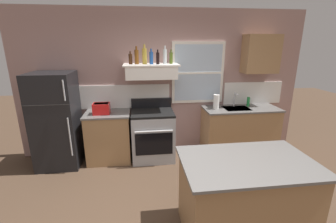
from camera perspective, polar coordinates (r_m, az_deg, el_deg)
The scene contains 19 objects.
back_wall at distance 4.44m, azimuth -0.65°, elevation 6.94°, with size 5.40×0.11×2.70m.
refrigerator at distance 4.40m, azimuth -25.85°, elevation -2.02°, with size 0.70×0.72×1.64m.
counter_left_of_stove at distance 4.38m, azimuth -14.37°, elevation -5.96°, with size 0.79×0.63×0.91m.
toaster at distance 4.16m, azimuth -16.14°, elevation 0.74°, with size 0.30×0.20×0.19m.
stove_range at distance 4.31m, azimuth -3.78°, elevation -5.71°, with size 0.76×0.69×1.09m.
range_hood_shelf at distance 4.11m, azimuth -4.17°, elevation 9.94°, with size 0.96×0.52×0.24m.
bottle_brown_stout at distance 4.09m, azimuth -9.27°, elevation 12.73°, with size 0.06×0.06×0.22m.
bottle_amber_wine at distance 4.08m, azimuth -7.76°, elevation 13.28°, with size 0.07×0.07×0.30m.
bottle_champagne_gold_foil at distance 4.10m, azimuth -5.83°, elevation 13.53°, with size 0.08×0.08×0.33m.
bottle_blue_liqueur at distance 4.04m, azimuth -4.16°, elevation 13.13°, with size 0.07×0.07×0.26m.
bottle_balsamic_dark at distance 4.05m, azimuth -2.55°, elevation 13.06°, with size 0.06×0.06×0.25m.
bottle_clear_tall at distance 4.11m, azimuth -0.76°, elevation 13.50°, with size 0.06×0.06×0.31m.
bottle_olive_oil_square at distance 4.14m, azimuth 0.76°, elevation 13.14°, with size 0.06×0.06×0.24m.
counter_right_with_sink at distance 4.75m, azimuth 17.19°, elevation -4.39°, with size 1.43×0.63×0.91m.
sink_faucet at distance 4.61m, azimuth 16.23°, elevation 3.25°, with size 0.03×0.17×0.28m.
paper_towel_roll at distance 4.39m, azimuth 11.84°, elevation 2.37°, with size 0.11×0.11×0.27m, color white.
dish_soap_bottle at distance 4.75m, azimuth 19.24°, elevation 2.31°, with size 0.06×0.06×0.18m, color #268C3F.
kitchen_island at distance 2.85m, azimuth 18.30°, elevation -19.53°, with size 1.40×0.90×0.91m.
upper_cabinet_right at distance 4.74m, azimuth 21.96°, elevation 13.05°, with size 0.64×0.32×0.70m.
Camera 1 is at (-0.47, -2.12, 2.10)m, focal length 24.65 mm.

